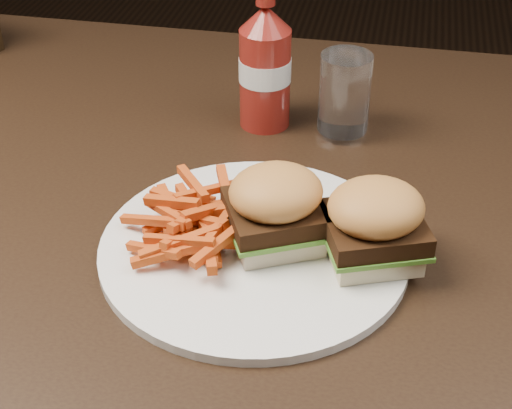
% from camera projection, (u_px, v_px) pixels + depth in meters
% --- Properties ---
extents(dining_table, '(1.20, 0.80, 0.04)m').
position_uv_depth(dining_table, '(236.00, 199.00, 0.86)').
color(dining_table, black).
rests_on(dining_table, ground).
extents(chair_far, '(0.52, 0.52, 0.04)m').
position_uv_depth(chair_far, '(17.00, 149.00, 1.53)').
color(chair_far, black).
rests_on(chair_far, ground).
extents(plate, '(0.30, 0.30, 0.01)m').
position_uv_depth(plate, '(254.00, 249.00, 0.75)').
color(plate, white).
rests_on(plate, dining_table).
extents(sandwich_half_a, '(0.10, 0.10, 0.02)m').
position_uv_depth(sandwich_half_a, '(275.00, 232.00, 0.75)').
color(sandwich_half_a, beige).
rests_on(sandwich_half_a, plate).
extents(sandwich_half_b, '(0.10, 0.10, 0.02)m').
position_uv_depth(sandwich_half_b, '(372.00, 248.00, 0.73)').
color(sandwich_half_b, '#FBEAC1').
rests_on(sandwich_half_b, plate).
extents(fries_pile, '(0.13, 0.13, 0.05)m').
position_uv_depth(fries_pile, '(196.00, 220.00, 0.75)').
color(fries_pile, '#AD4F14').
rests_on(fries_pile, plate).
extents(ketchup_bottle, '(0.07, 0.07, 0.12)m').
position_uv_depth(ketchup_bottle, '(265.00, 79.00, 0.93)').
color(ketchup_bottle, maroon).
rests_on(ketchup_bottle, dining_table).
extents(tumbler, '(0.08, 0.08, 0.09)m').
position_uv_depth(tumbler, '(345.00, 93.00, 0.91)').
color(tumbler, white).
rests_on(tumbler, dining_table).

